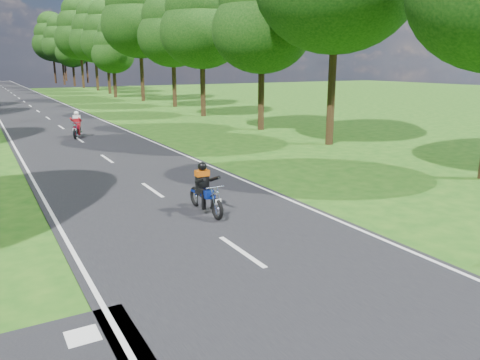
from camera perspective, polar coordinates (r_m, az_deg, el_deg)
ground at (r=9.08m, az=6.61°, el=-13.01°), size 160.00×160.00×0.00m
main_road at (r=56.84m, az=-24.82°, el=8.65°), size 7.00×140.00×0.02m
road_markings at (r=54.97m, az=-24.79°, el=8.53°), size 7.40×140.00×0.01m
treeline at (r=66.97m, az=-25.14°, el=16.35°), size 40.00×115.35×14.78m
rider_near_blue at (r=13.06m, az=-4.22°, el=-1.00°), size 0.57×1.71×1.43m
rider_far_red at (r=28.20m, az=-19.30°, el=6.44°), size 1.15×1.86×1.47m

